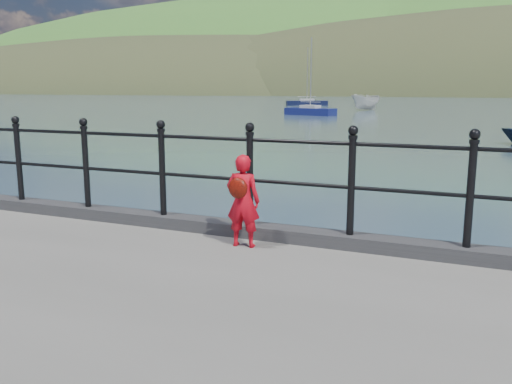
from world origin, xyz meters
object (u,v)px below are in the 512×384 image
at_px(railing, 204,165).
at_px(sailboat_left, 307,103).
at_px(sailboat_port, 310,112).
at_px(launch_white, 366,102).
at_px(child, 243,200).

bearing_deg(railing, sailboat_left, 106.99).
distance_m(sailboat_left, sailboat_port, 29.73).
bearing_deg(railing, launch_white, 100.09).
height_order(railing, launch_white, railing).
bearing_deg(launch_white, sailboat_port, -78.91).
distance_m(child, launch_white, 61.25).
height_order(launch_white, sailboat_port, sailboat_port).
distance_m(railing, sailboat_port, 48.02).
xyz_separation_m(launch_white, sailboat_port, (-2.60, -13.64, -0.63)).
relative_size(railing, child, 17.58).
bearing_deg(sailboat_left, launch_white, -76.56).
bearing_deg(railing, sailboat_port, 106.01).
bearing_deg(sailboat_left, child, -98.85).
bearing_deg(sailboat_port, child, -56.72).
bearing_deg(launch_white, child, -57.44).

